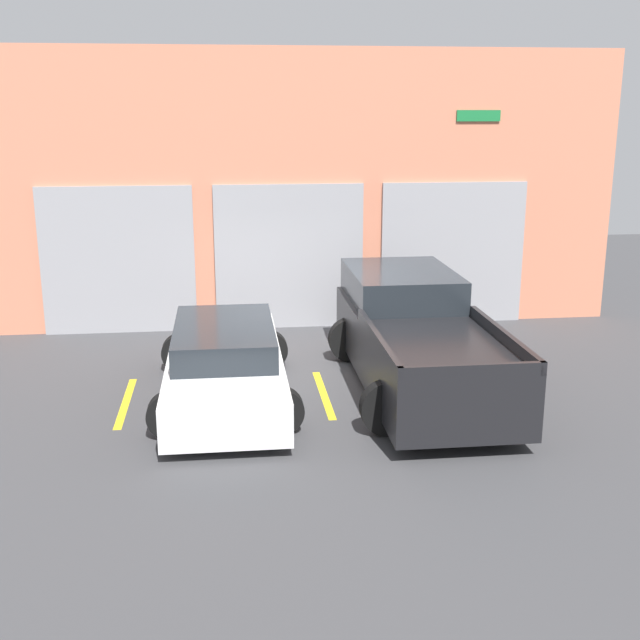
# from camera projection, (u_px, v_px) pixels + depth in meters

# --- Properties ---
(ground_plane) EXTENTS (28.00, 28.00, 0.00)m
(ground_plane) POSITION_uv_depth(u_px,v_px,m) (315.00, 371.00, 13.92)
(ground_plane) COLOR #3D3D3F
(shophouse_building) EXTENTS (13.25, 0.68, 5.59)m
(shophouse_building) POSITION_uv_depth(u_px,v_px,m) (297.00, 193.00, 16.37)
(shophouse_building) COLOR #D17A5B
(shophouse_building) RESTS_ON ground
(pickup_truck) EXTENTS (2.50, 5.47, 1.69)m
(pickup_truck) POSITION_uv_depth(u_px,v_px,m) (416.00, 338.00, 13.03)
(pickup_truck) COLOR black
(pickup_truck) RESTS_ON ground
(sedan_white) EXTENTS (2.18, 4.73, 1.18)m
(sedan_white) POSITION_uv_depth(u_px,v_px,m) (225.00, 364.00, 12.51)
(sedan_white) COLOR white
(sedan_white) RESTS_ON ground
(parking_stripe_far_left) EXTENTS (0.12, 2.20, 0.01)m
(parking_stripe_far_left) POSITION_uv_depth(u_px,v_px,m) (126.00, 402.00, 12.45)
(parking_stripe_far_left) COLOR gold
(parking_stripe_far_left) RESTS_ON ground
(parking_stripe_left) EXTENTS (0.12, 2.20, 0.01)m
(parking_stripe_left) POSITION_uv_depth(u_px,v_px,m) (324.00, 394.00, 12.80)
(parking_stripe_left) COLOR gold
(parking_stripe_left) RESTS_ON ground
(parking_stripe_centre) EXTENTS (0.12, 2.20, 0.01)m
(parking_stripe_centre) POSITION_uv_depth(u_px,v_px,m) (511.00, 386.00, 13.16)
(parking_stripe_centre) COLOR gold
(parking_stripe_centre) RESTS_ON ground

